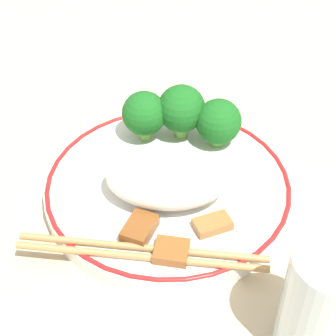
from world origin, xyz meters
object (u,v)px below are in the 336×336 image
broccoli_back_center (181,109)px  broccoli_back_right (144,114)px  broccoli_back_left (219,122)px  plate (168,188)px  drinking_glass (324,306)px  chopsticks (142,252)px

broccoli_back_center → broccoli_back_right: (0.04, 0.01, -0.00)m
broccoli_back_center → broccoli_back_left: bearing=165.3°
plate → broccoli_back_left: bearing=-126.0°
broccoli_back_left → drinking_glass: drinking_glass is taller
drinking_glass → broccoli_back_center: bearing=-63.8°
broccoli_back_left → chopsticks: broccoli_back_left is taller
broccoli_back_left → broccoli_back_right: size_ratio=0.94×
broccoli_back_center → drinking_glass: size_ratio=0.58×
plate → broccoli_back_right: 0.09m
plate → drinking_glass: size_ratio=2.30×
plate → broccoli_back_right: (0.03, -0.07, 0.04)m
broccoli_back_left → broccoli_back_right: bearing=-2.6°
broccoli_back_left → plate: bearing=54.0°
broccoli_back_right → drinking_glass: 0.28m
broccoli_back_center → drinking_glass: drinking_glass is taller
chopsticks → broccoli_back_left: bearing=-112.0°
plate → drinking_glass: (-0.13, 0.16, 0.04)m
plate → broccoli_back_left: broccoli_back_left is taller
chopsticks → drinking_glass: bearing=154.4°
plate → drinking_glass: 0.21m
broccoli_back_right → chopsticks: size_ratio=0.25×
broccoli_back_left → broccoli_back_center: size_ratio=0.86×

